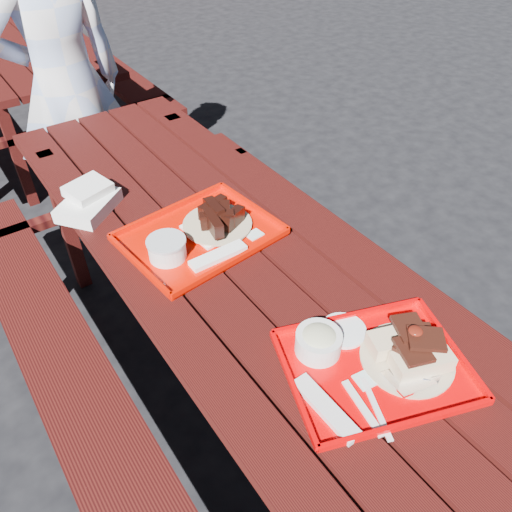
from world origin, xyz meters
The scene contains 7 objects.
ground centered at (0.00, 0.00, 0.00)m, with size 60.00×60.00×0.00m, color black.
picnic_table_near centered at (0.00, 0.00, 0.56)m, with size 1.41×2.40×0.75m.
picnic_table_far centered at (0.00, 2.80, 0.56)m, with size 1.41×2.40×0.75m.
near_tray centered at (0.04, -0.59, 0.78)m, with size 0.53×0.47×0.14m.
far_tray centered at (-0.06, 0.09, 0.77)m, with size 0.51×0.42×0.08m.
white_cloth centered at (-0.29, 0.47, 0.79)m, with size 0.26×0.25×0.09m.
person centered at (-0.04, 1.38, 0.84)m, with size 0.61×0.40×1.68m, color #AAC0EC.
Camera 1 is at (-0.64, -1.06, 1.79)m, focal length 35.00 mm.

